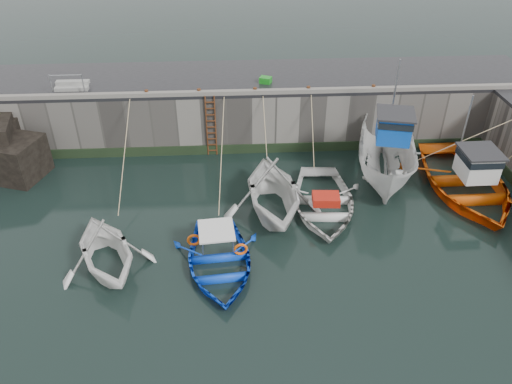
{
  "coord_description": "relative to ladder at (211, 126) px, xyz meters",
  "views": [
    {
      "loc": [
        -1.06,
        -12.43,
        12.7
      ],
      "look_at": [
        -0.08,
        4.57,
        1.2
      ],
      "focal_mm": 35.0,
      "sensor_mm": 36.0,
      "label": 1
    }
  ],
  "objects": [
    {
      "name": "bollard_a",
      "position": [
        -3.0,
        0.34,
        1.71
      ],
      "size": [
        0.18,
        0.18,
        0.28
      ],
      "primitive_type": "cylinder",
      "color": "#3F1E0F",
      "rests_on": "road_back"
    },
    {
      "name": "kerb_back",
      "position": [
        2.0,
        0.24,
        1.67
      ],
      "size": [
        30.0,
        0.3,
        0.2
      ],
      "primitive_type": "cube",
      "color": "slate",
      "rests_on": "road_back"
    },
    {
      "name": "boat_far_white",
      "position": [
        8.17,
        -2.69,
        -0.46
      ],
      "size": [
        4.18,
        7.38,
        5.69
      ],
      "rotation": [
        0.0,
        0.0,
        -0.24
      ],
      "color": "silver",
      "rests_on": "ground"
    },
    {
      "name": "ladder",
      "position": [
        0.0,
        0.0,
        0.0
      ],
      "size": [
        0.51,
        0.08,
        3.2
      ],
      "color": "#3F1E0F",
      "rests_on": "ground"
    },
    {
      "name": "fish_crate",
      "position": [
        2.8,
        1.61,
        1.72
      ],
      "size": [
        0.69,
        0.62,
        0.3
      ],
      "primitive_type": "cube",
      "rotation": [
        0.0,
        0.0,
        -0.4
      ],
      "color": "#18871C",
      "rests_on": "road_back"
    },
    {
      "name": "boat_near_blacktrim_rope",
      "position": [
        2.63,
        -1.25,
        -1.59
      ],
      "size": [
        0.04,
        3.73,
        3.1
      ],
      "primitive_type": null,
      "color": "tan",
      "rests_on": "ground"
    },
    {
      "name": "boat_near_navy",
      "position": [
        4.83,
        -4.96,
        -1.59
      ],
      "size": [
        4.35,
        5.81,
        1.15
      ],
      "primitive_type": "imported",
      "rotation": [
        0.0,
        0.0,
        -0.07
      ],
      "color": "white",
      "rests_on": "ground"
    },
    {
      "name": "boat_near_blue_rope",
      "position": [
        0.36,
        -2.92,
        -1.59
      ],
      "size": [
        0.04,
        6.56,
        3.1
      ],
      "primitive_type": null,
      "color": "tan",
      "rests_on": "ground"
    },
    {
      "name": "boat_near_white",
      "position": [
        -3.75,
        -8.21,
        -1.59
      ],
      "size": [
        5.21,
        5.5,
        2.28
      ],
      "primitive_type": "imported",
      "rotation": [
        0.0,
        0.0,
        0.43
      ],
      "color": "white",
      "rests_on": "ground"
    },
    {
      "name": "algae_back",
      "position": [
        2.0,
        0.05,
        -1.34
      ],
      "size": [
        30.0,
        0.08,
        0.5
      ],
      "primitive_type": "cube",
      "color": "black",
      "rests_on": "ground"
    },
    {
      "name": "road_back",
      "position": [
        2.0,
        2.59,
        1.49
      ],
      "size": [
        30.0,
        5.0,
        0.16
      ],
      "primitive_type": "cube",
      "color": "black",
      "rests_on": "quay_back"
    },
    {
      "name": "railing",
      "position": [
        -6.75,
        1.33,
        1.77
      ],
      "size": [
        1.6,
        1.05,
        1.0
      ],
      "color": "#A5A8AD",
      "rests_on": "road_back"
    },
    {
      "name": "boat_near_white_rope",
      "position": [
        -3.75,
        -2.81,
        -1.59
      ],
      "size": [
        0.04,
        6.35,
        3.1
      ],
      "primitive_type": null,
      "color": "tan",
      "rests_on": "ground"
    },
    {
      "name": "bollard_c",
      "position": [
        2.2,
        0.34,
        1.71
      ],
      "size": [
        0.18,
        0.18,
        0.28
      ],
      "primitive_type": "cylinder",
      "color": "#3F1E0F",
      "rests_on": "road_back"
    },
    {
      "name": "quay_back",
      "position": [
        2.0,
        2.59,
        -0.09
      ],
      "size": [
        30.0,
        5.0,
        3.0
      ],
      "primitive_type": "cube",
      "color": "slate",
      "rests_on": "ground"
    },
    {
      "name": "bollard_d",
      "position": [
        4.8,
        0.34,
        1.71
      ],
      "size": [
        0.18,
        0.18,
        0.28
      ],
      "primitive_type": "cylinder",
      "color": "#3F1E0F",
      "rests_on": "road_back"
    },
    {
      "name": "bollard_b",
      "position": [
        -0.5,
        0.34,
        1.71
      ],
      "size": [
        0.18,
        0.18,
        0.28
      ],
      "primitive_type": "cylinder",
      "color": "#3F1E0F",
      "rests_on": "road_back"
    },
    {
      "name": "ground",
      "position": [
        2.0,
        -9.91,
        -1.59
      ],
      "size": [
        120.0,
        120.0,
        0.0
      ],
      "primitive_type": "plane",
      "color": "black",
      "rests_on": "ground"
    },
    {
      "name": "boat_near_navy_rope",
      "position": [
        4.83,
        -1.19,
        -1.59
      ],
      "size": [
        0.04,
        3.64,
        3.1
      ],
      "primitive_type": null,
      "color": "tan",
      "rests_on": "ground"
    },
    {
      "name": "boat_far_orange",
      "position": [
        11.5,
        -3.97,
        -1.12
      ],
      "size": [
        5.08,
        7.08,
        4.46
      ],
      "rotation": [
        0.0,
        0.0,
        0.01
      ],
      "color": "#ED5B0C",
      "rests_on": "ground"
    },
    {
      "name": "bollard_e",
      "position": [
        8.0,
        0.34,
        1.71
      ],
      "size": [
        0.18,
        0.18,
        0.28
      ],
      "primitive_type": "cylinder",
      "color": "#3F1E0F",
      "rests_on": "road_back"
    },
    {
      "name": "boat_near_blue",
      "position": [
        0.36,
        -8.43,
        -1.59
      ],
      "size": [
        4.0,
        5.29,
        1.03
      ],
      "primitive_type": "imported",
      "rotation": [
        0.0,
        0.0,
        0.09
      ],
      "color": "blue",
      "rests_on": "ground"
    },
    {
      "name": "boat_near_blacktrim",
      "position": [
        2.63,
        -5.09,
        -1.59
      ],
      "size": [
        4.98,
        5.64,
        2.78
      ],
      "primitive_type": "imported",
      "rotation": [
        0.0,
        0.0,
        0.08
      ],
      "color": "silver",
      "rests_on": "ground"
    }
  ]
}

